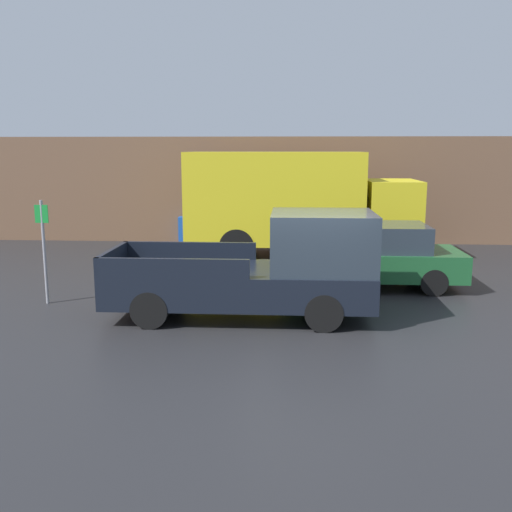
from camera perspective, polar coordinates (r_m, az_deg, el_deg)
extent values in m
plane|color=#232326|center=(11.62, 5.45, -6.69)|extent=(60.00, 60.00, 0.00)
cube|color=brown|center=(21.27, 4.65, 6.56)|extent=(28.00, 0.15, 3.91)
cube|color=black|center=(11.88, -1.61, -2.86)|extent=(5.45, 2.06, 0.69)
cube|color=#28333D|center=(11.67, 6.66, 1.49)|extent=(2.07, 1.94, 1.17)
cube|color=black|center=(12.88, -6.67, 0.56)|extent=(3.00, 0.10, 0.38)
cube|color=black|center=(10.99, -8.46, -1.22)|extent=(3.00, 0.10, 0.38)
cube|color=black|center=(12.29, -14.14, -0.18)|extent=(0.10, 2.06, 0.38)
cylinder|color=black|center=(12.81, 6.33, -3.34)|extent=(0.74, 0.26, 0.74)
cylinder|color=black|center=(11.04, 6.78, -5.63)|extent=(0.74, 0.26, 0.74)
cylinder|color=black|center=(13.08, -8.65, -3.11)|extent=(0.74, 0.26, 0.74)
cylinder|color=black|center=(11.36, -10.57, -5.28)|extent=(0.74, 0.26, 0.74)
cube|color=#1E592D|center=(14.77, 11.35, -0.66)|extent=(4.49, 1.96, 0.67)
cube|color=#28333D|center=(14.68, 11.97, 1.87)|extent=(2.47, 1.72, 0.65)
cylinder|color=black|center=(15.93, 15.86, -1.10)|extent=(0.65, 0.22, 0.65)
cylinder|color=black|center=(14.25, 17.34, -2.53)|extent=(0.65, 0.22, 0.65)
cylinder|color=black|center=(15.57, 5.80, -1.01)|extent=(0.65, 0.22, 0.65)
cylinder|color=black|center=(13.85, 6.08, -2.48)|extent=(0.65, 0.22, 0.65)
cube|color=gold|center=(18.63, 13.38, 4.33)|extent=(1.60, 2.38, 1.99)
cube|color=gold|center=(18.32, 1.89, 5.88)|extent=(5.52, 2.51, 2.86)
cylinder|color=black|center=(19.81, 11.88, 1.92)|extent=(1.07, 0.30, 1.07)
cylinder|color=black|center=(17.62, 12.92, 0.83)|extent=(1.07, 0.30, 1.07)
cylinder|color=black|center=(19.66, -1.32, 2.09)|extent=(1.07, 0.30, 1.07)
cylinder|color=black|center=(17.46, -1.93, 1.00)|extent=(1.07, 0.30, 1.07)
cylinder|color=gray|center=(13.61, -20.40, 0.32)|extent=(0.07, 0.07, 2.35)
cube|color=#198C33|center=(13.47, -20.67, 3.96)|extent=(0.30, 0.02, 0.40)
cube|color=#194CB2|center=(21.46, -7.09, 2.61)|extent=(0.45, 0.40, 0.98)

